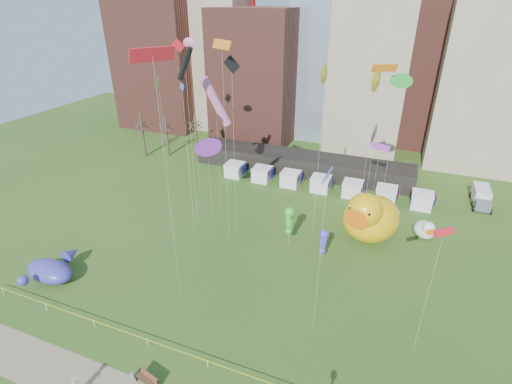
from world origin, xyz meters
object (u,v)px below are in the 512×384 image
at_px(small_duck, 425,229).
at_px(whale_inflatable, 51,270).
at_px(seahorse_purple, 323,240).
at_px(big_duck, 370,217).
at_px(park_bench, 148,379).
at_px(box_truck, 481,196).
at_px(toddler, 132,375).
at_px(seahorse_green, 289,219).

bearing_deg(small_duck, whale_inflatable, -166.87).
bearing_deg(seahorse_purple, big_duck, 35.37).
height_order(big_duck, park_bench, big_duck).
bearing_deg(box_truck, small_duck, -121.25).
height_order(park_bench, toddler, park_bench).
height_order(big_duck, whale_inflatable, big_duck).
height_order(small_duck, seahorse_green, seahorse_green).
xyz_separation_m(small_duck, seahorse_purple, (-11.05, -9.92, 1.85)).
bearing_deg(park_bench, big_duck, 77.41).
bearing_deg(small_duck, seahorse_purple, -157.07).
bearing_deg(seahorse_green, small_duck, 14.59).
distance_m(whale_inflatable, box_truck, 58.36).
height_order(small_duck, seahorse_purple, seahorse_purple).
bearing_deg(park_bench, seahorse_green, 92.04).
height_order(small_duck, park_bench, small_duck).
bearing_deg(seahorse_green, big_duck, 16.86).
height_order(seahorse_purple, toddler, seahorse_purple).
bearing_deg(seahorse_green, seahorse_purple, -34.14).
bearing_deg(seahorse_purple, box_truck, 27.71).
xyz_separation_m(small_duck, park_bench, (-20.23, -30.71, -0.68)).
bearing_deg(box_truck, seahorse_purple, -129.85).
xyz_separation_m(seahorse_purple, box_truck, (18.70, 22.75, -1.83)).
bearing_deg(whale_inflatable, park_bench, -18.69).
distance_m(big_duck, whale_inflatable, 37.38).
relative_size(big_duck, park_bench, 4.71).
bearing_deg(small_duck, big_duck, -174.89).
relative_size(whale_inflatable, toddler, 9.64).
relative_size(seahorse_purple, box_truck, 0.76).
bearing_deg(toddler, small_duck, 65.08).
relative_size(seahorse_purple, park_bench, 2.05).
bearing_deg(whale_inflatable, seahorse_purple, 30.20).
bearing_deg(big_duck, whale_inflatable, -129.28).
xyz_separation_m(big_duck, seahorse_green, (-8.93, -5.05, 0.53)).
xyz_separation_m(seahorse_green, box_truck, (23.37, 20.91, -2.56)).
relative_size(small_duck, toddler, 5.01).
bearing_deg(whale_inflatable, toddler, -20.76).
xyz_separation_m(big_duck, box_truck, (14.44, 15.86, -2.03)).
distance_m(small_duck, seahorse_green, 17.86).
height_order(big_duck, box_truck, big_duck).
bearing_deg(big_duck, seahorse_purple, -104.75).
height_order(big_duck, toddler, big_duck).
relative_size(big_duck, seahorse_purple, 2.30).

